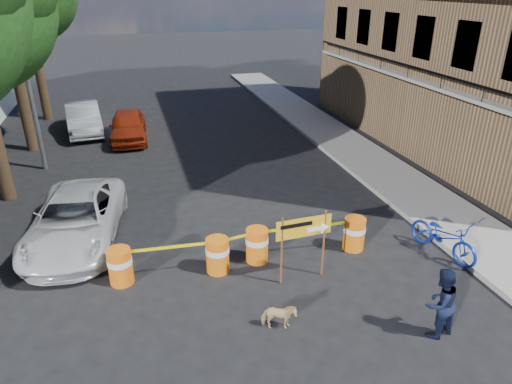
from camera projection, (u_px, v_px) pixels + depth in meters
ground at (269, 289)px, 10.62m from camera, size 120.00×120.00×0.00m
sidewalk_east at (378, 168)px, 17.35m from camera, size 2.40×40.00×0.15m
streetlamp at (23, 50)px, 15.63m from camera, size 1.25×0.18×8.00m
barrel_far_left at (120, 266)px, 10.66m from camera, size 0.58×0.58×0.90m
barrel_mid_left at (218, 254)px, 11.10m from camera, size 0.58×0.58×0.90m
barrel_mid_right at (257, 244)px, 11.52m from camera, size 0.58×0.58×0.90m
barrel_far_right at (354, 233)px, 12.04m from camera, size 0.58×0.58×0.90m
detour_sign at (310, 231)px, 10.50m from camera, size 1.36×0.26×1.75m
pedestrian at (440, 303)px, 8.95m from camera, size 0.85×0.73×1.54m
bicycle at (447, 220)px, 11.57m from camera, size 0.96×1.20×2.01m
dog at (279, 317)px, 9.28m from camera, size 0.77×0.50×0.60m
suv_white at (76, 220)px, 12.32m from camera, size 2.79×5.03×1.33m
sedan_red at (128, 126)px, 20.39m from camera, size 1.70×3.94×1.32m
sedan_silver at (83, 118)px, 21.41m from camera, size 1.93×4.33×1.38m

